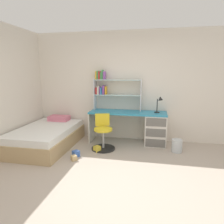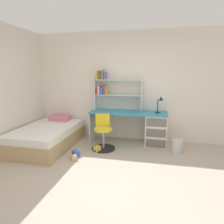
{
  "view_description": "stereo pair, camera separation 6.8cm",
  "coord_description": "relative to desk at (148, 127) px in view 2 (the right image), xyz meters",
  "views": [
    {
      "loc": [
        0.56,
        -2.73,
        1.67
      ],
      "look_at": [
        -0.24,
        1.22,
        0.88
      ],
      "focal_mm": 32.32,
      "sensor_mm": 36.0,
      "label": 1
    },
    {
      "loc": [
        0.63,
        -2.72,
        1.67
      ],
      "look_at": [
        -0.24,
        1.22,
        0.88
      ],
      "focal_mm": 32.32,
      "sensor_mm": 36.0,
      "label": 2
    }
  ],
  "objects": [
    {
      "name": "room_shell",
      "position": [
        -1.65,
        -0.76,
        0.9
      ],
      "size": [
        5.77,
        5.44,
        2.65
      ],
      "color": "silver",
      "rests_on": "ground_plane"
    },
    {
      "name": "toy_block_natural_0",
      "position": [
        -1.36,
        -1.23,
        -0.37
      ],
      "size": [
        0.14,
        0.14,
        0.1
      ],
      "primitive_type": "cube",
      "rotation": [
        0.0,
        0.0,
        0.77
      ],
      "color": "tan",
      "rests_on": "ground_plane"
    },
    {
      "name": "desk",
      "position": [
        0.0,
        0.0,
        0.0
      ],
      "size": [
        1.8,
        0.56,
        0.76
      ],
      "color": "teal",
      "rests_on": "ground_plane"
    },
    {
      "name": "desk_lamp",
      "position": [
        0.26,
        -0.01,
        0.59
      ],
      "size": [
        0.2,
        0.17,
        0.38
      ],
      "color": "black",
      "rests_on": "desk"
    },
    {
      "name": "bed_platform",
      "position": [
        -2.25,
        -0.63,
        -0.2
      ],
      "size": [
        1.18,
        1.86,
        0.57
      ],
      "color": "tan",
      "rests_on": "ground_plane"
    },
    {
      "name": "swivel_chair",
      "position": [
        -0.95,
        -0.51,
        -0.12
      ],
      "size": [
        0.52,
        0.52,
        0.77
      ],
      "color": "black",
      "rests_on": "ground_plane"
    },
    {
      "name": "waste_bin",
      "position": [
        0.63,
        -0.38,
        -0.29
      ],
      "size": [
        0.22,
        0.22,
        0.27
      ],
      "primitive_type": "cylinder",
      "color": "silver",
      "rests_on": "ground_plane"
    },
    {
      "name": "ground_plane",
      "position": [
        -0.48,
        -1.92,
        -0.43
      ],
      "size": [
        5.77,
        5.44,
        0.02
      ],
      "primitive_type": "cube",
      "color": "#B2A393"
    },
    {
      "name": "toy_block_blue_1",
      "position": [
        -1.39,
        -1.04,
        -0.36
      ],
      "size": [
        0.17,
        0.17,
        0.12
      ],
      "primitive_type": "cube",
      "rotation": [
        0.0,
        0.0,
        2.5
      ],
      "color": "#3860B7",
      "rests_on": "ground_plane"
    },
    {
      "name": "bookshelf_hutch",
      "position": [
        -0.93,
        0.17,
        0.89
      ],
      "size": [
        1.15,
        0.22,
        0.97
      ],
      "color": "silver",
      "rests_on": "desk"
    },
    {
      "name": "toy_block_yellow_2",
      "position": [
        -1.04,
        -0.71,
        -0.36
      ],
      "size": [
        0.17,
        0.17,
        0.12
      ],
      "primitive_type": "cube",
      "rotation": [
        0.0,
        0.0,
        0.99
      ],
      "color": "gold",
      "rests_on": "ground_plane"
    }
  ]
}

